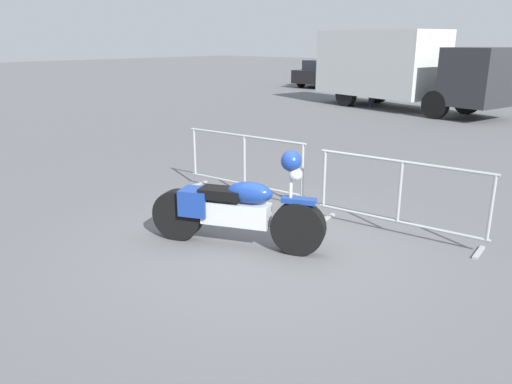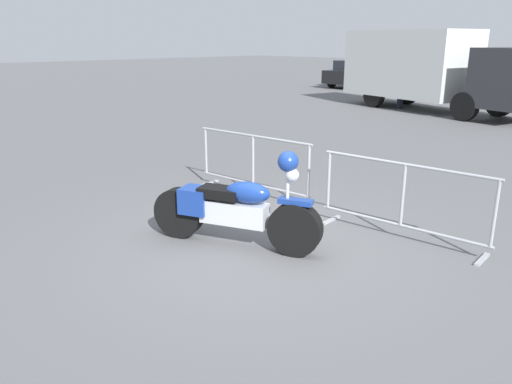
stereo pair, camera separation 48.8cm
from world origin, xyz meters
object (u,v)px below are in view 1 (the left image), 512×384
Objects in this scene: crowd_barrier_near at (244,164)px; parked_car_black at (326,73)px; crowd_barrier_far at (399,197)px; pedestrian at (373,84)px; motorcycle at (236,209)px; parked_car_yellow at (417,79)px; box_truck at (398,66)px; parked_car_green at (372,76)px.

parked_car_black reaches higher than crowd_barrier_near.
parked_car_black is at bearing 125.77° from crowd_barrier_far.
parked_car_black is 2.64× the size of pedestrian.
parked_car_black is (-12.29, 20.79, 0.25)m from motorcycle.
crowd_barrier_near is at bearing 106.06° from motorcycle.
pedestrian is at bearing -171.16° from parked_car_yellow.
box_truck is (-3.21, 12.41, 1.08)m from crowd_barrier_near.
parked_car_black is 1.11× the size of parked_car_green.
parked_car_green is (-8.13, 19.55, 0.13)m from crowd_barrier_near.
pedestrian is (-7.09, 12.35, 0.36)m from crowd_barrier_far.
motorcycle is at bearing -162.71° from parked_car_yellow.
crowd_barrier_far is 0.30× the size of box_truck.
box_truck is at bearing 84.87° from motorcycle.
crowd_barrier_far is at bearing 27.32° from motorcycle.
motorcycle is 0.50× the size of parked_car_black.
pedestrian is (3.90, -7.20, 0.23)m from parked_car_green.
parked_car_green is 2.74m from parked_car_yellow.
parked_car_green is 1.00× the size of parked_car_yellow.
parked_car_black is at bearing 119.69° from crowd_barrier_near.
motorcycle is 0.93× the size of crowd_barrier_near.
crowd_barrier_near is 0.30× the size of box_truck.
crowd_barrier_near is 21.92m from parked_car_black.
box_truck is (-6.08, 12.41, 1.08)m from crowd_barrier_far.
box_truck is 4.74× the size of pedestrian.
crowd_barrier_near is 20.11m from parked_car_yellow.
motorcycle is at bearing -156.45° from parked_car_green.
box_truck is 8.72m from parked_car_green.
parked_car_black is (-10.86, 19.05, 0.21)m from crowd_barrier_near.
parked_car_yellow is at bearing 84.62° from motorcycle.
crowd_barrier_near is (-1.43, 1.74, 0.05)m from motorcycle.
box_truck is 2.00× the size of parked_car_green.
motorcycle is 14.94m from box_truck.
parked_car_yellow is at bearing 113.10° from crowd_barrier_far.
motorcycle is 23.34m from parked_car_green.
parked_car_black is (-13.72, 19.05, 0.21)m from crowd_barrier_far.
parked_car_black is 9.43m from pedestrian.
crowd_barrier_near is at bearing -62.46° from box_truck.
parked_car_green is (-10.99, 19.55, 0.13)m from crowd_barrier_far.
parked_car_green is at bearing -32.23° from pedestrian.
parked_car_yellow is (-2.18, 6.96, -0.95)m from box_truck.
crowd_barrier_far is at bearing -151.28° from parked_car_green.
box_truck is at bearing 116.10° from crowd_barrier_far.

